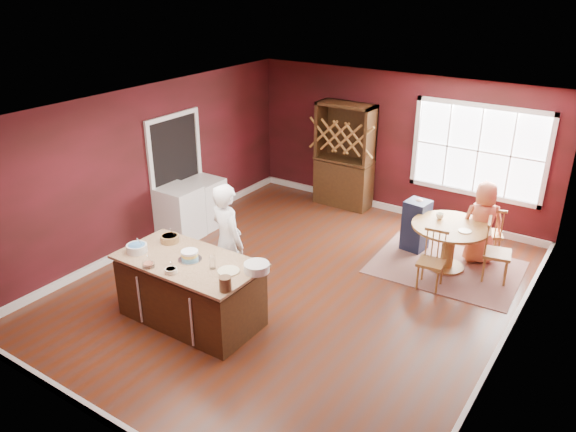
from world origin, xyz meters
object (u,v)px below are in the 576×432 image
object	(u,v)px
dining_table	(449,238)
hutch	(344,156)
baker	(228,242)
high_chair	(416,224)
kitchen_island	(191,291)
toddler	(415,204)
chair_south	(431,260)
chair_north	(490,231)
chair_east	(498,251)
layer_cake	(190,255)
seated_woman	(482,223)
washer	(180,213)
dryer	(205,203)

from	to	relation	value
dining_table	hutch	distance (m)	3.05
baker	high_chair	bearing A→B (deg)	-101.63
kitchen_island	hutch	xyz separation A→B (m)	(-0.26, 4.74, 0.60)
kitchen_island	toddler	world-z (taller)	toddler
chair_south	chair_north	xyz separation A→B (m)	(0.44, 1.48, 0.01)
dining_table	high_chair	bearing A→B (deg)	153.55
kitchen_island	high_chair	world-z (taller)	same
chair_east	chair_south	distance (m)	1.08
layer_cake	chair_east	distance (m)	4.61
baker	chair_south	bearing A→B (deg)	-123.50
seated_woman	toddler	bearing A→B (deg)	-19.96
kitchen_island	high_chair	xyz separation A→B (m)	(1.71, 3.68, 0.02)
baker	chair_south	size ratio (longest dim) A/B	1.92
chair_north	chair_east	bearing A→B (deg)	89.73
chair_east	high_chair	xyz separation A→B (m)	(-1.42, 0.29, -0.04)
baker	high_chair	size ratio (longest dim) A/B	1.89
dining_table	chair_north	xyz separation A→B (m)	(0.43, 0.76, -0.07)
high_chair	washer	size ratio (longest dim) A/B	0.98
chair_east	chair_south	size ratio (longest dim) A/B	1.09
baker	washer	xyz separation A→B (m)	(-1.94, 1.03, -0.40)
layer_cake	high_chair	size ratio (longest dim) A/B	0.34
seated_woman	dining_table	bearing A→B (deg)	27.91
chair_south	dryer	bearing A→B (deg)	175.97
chair_east	dryer	xyz separation A→B (m)	(-5.05, -0.94, -0.05)
dryer	hutch	bearing A→B (deg)	54.32
high_chair	toddler	xyz separation A→B (m)	(-0.06, 0.01, 0.35)
washer	layer_cake	bearing A→B (deg)	-42.70
washer	dryer	distance (m)	0.64
baker	seated_woman	distance (m)	4.11
chair_south	hutch	distance (m)	3.44
seated_woman	hutch	distance (m)	3.15
chair_north	hutch	distance (m)	3.20
chair_north	toddler	bearing A→B (deg)	-4.82
layer_cake	dining_table	bearing A→B (deg)	54.43
baker	dryer	bearing A→B (deg)	-22.26
kitchen_island	layer_cake	bearing A→B (deg)	37.75
toddler	dining_table	bearing A→B (deg)	-25.02
layer_cake	hutch	distance (m)	4.73
high_chair	dryer	xyz separation A→B (m)	(-3.62, -1.24, -0.01)
high_chair	washer	bearing A→B (deg)	-145.98
washer	toddler	bearing A→B (deg)	27.94
hutch	baker	bearing A→B (deg)	-85.81
seated_woman	high_chair	size ratio (longest dim) A/B	1.49
baker	hutch	size ratio (longest dim) A/B	0.84
chair_east	high_chair	distance (m)	1.45
chair_east	dryer	size ratio (longest dim) A/B	1.10
layer_cake	high_chair	bearing A→B (deg)	65.25
layer_cake	chair_east	size ratio (longest dim) A/B	0.32
baker	toddler	world-z (taller)	baker
hutch	washer	bearing A→B (deg)	-119.33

